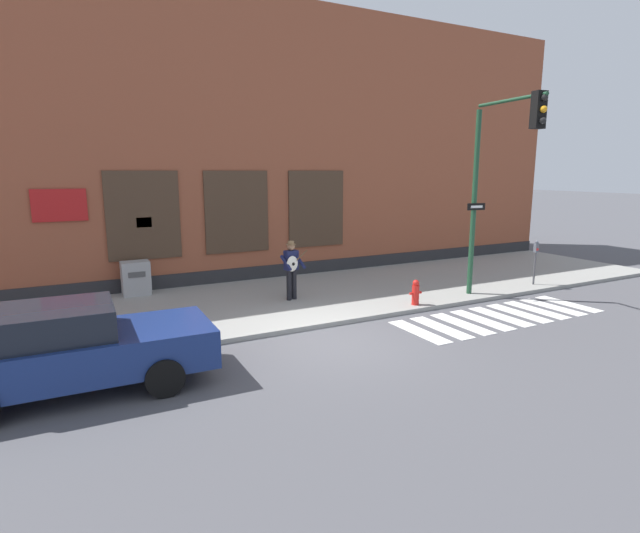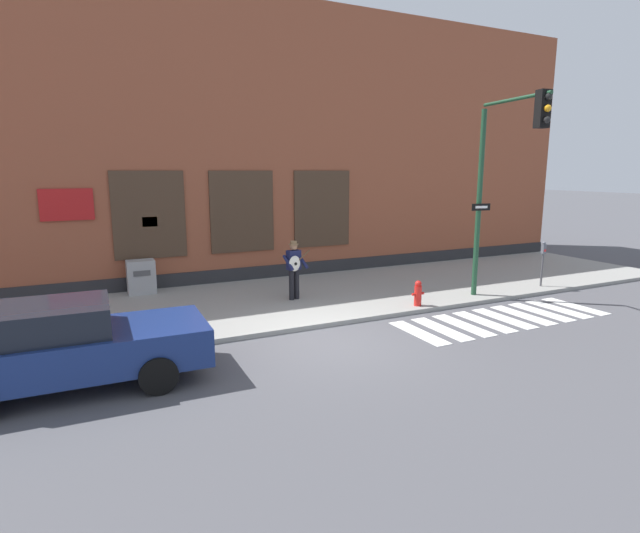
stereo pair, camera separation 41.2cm
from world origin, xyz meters
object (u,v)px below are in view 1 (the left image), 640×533
object	(u,v)px
red_car	(70,349)
busker	(292,267)
fire_hydrant	(416,292)
parking_meter	(536,256)
utility_box	(136,278)
traffic_light	(498,166)

from	to	relation	value
red_car	busker	world-z (taller)	busker
busker	fire_hydrant	xyz separation A→B (m)	(2.77, -2.07, -0.62)
parking_meter	utility_box	bearing A→B (deg)	158.62
parking_meter	utility_box	distance (m)	12.44
parking_meter	red_car	bearing A→B (deg)	-173.02
traffic_light	utility_box	bearing A→B (deg)	148.45
red_car	parking_meter	bearing A→B (deg)	6.98
red_car	busker	size ratio (longest dim) A/B	2.76
red_car	busker	distance (m)	6.73
parking_meter	utility_box	size ratio (longest dim) A/B	1.42
red_car	utility_box	distance (m)	6.47
traffic_light	busker	bearing A→B (deg)	151.18
utility_box	fire_hydrant	world-z (taller)	utility_box
traffic_light	fire_hydrant	world-z (taller)	traffic_light
red_car	busker	bearing A→B (deg)	31.51
busker	parking_meter	distance (m)	7.96
busker	utility_box	size ratio (longest dim) A/B	1.67
utility_box	parking_meter	bearing A→B (deg)	-21.38
busker	fire_hydrant	bearing A→B (deg)	-36.81
red_car	parking_meter	xyz separation A→B (m)	(13.48, 1.65, 0.29)
red_car	traffic_light	distance (m)	11.11
red_car	fire_hydrant	world-z (taller)	red_car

